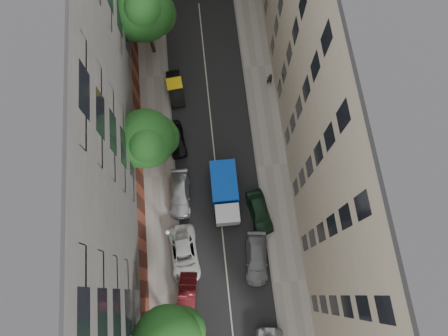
{
  "coord_description": "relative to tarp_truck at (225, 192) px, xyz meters",
  "views": [
    {
      "loc": [
        -0.42,
        -11.56,
        37.02
      ],
      "look_at": [
        0.61,
        -1.71,
        6.0
      ],
      "focal_mm": 32.0,
      "sensor_mm": 36.0,
      "label": 1
    }
  ],
  "objects": [
    {
      "name": "ground",
      "position": [
        -0.6,
        2.61,
        -1.47
      ],
      "size": [
        120.0,
        120.0,
        0.0
      ],
      "primitive_type": "plane",
      "color": "#4C4C49",
      "rests_on": "ground"
    },
    {
      "name": "road_surface",
      "position": [
        -0.6,
        2.61,
        -1.46
      ],
      "size": [
        8.0,
        44.0,
        0.02
      ],
      "primitive_type": "cube",
      "color": "black",
      "rests_on": "ground"
    },
    {
      "name": "sidewalk_left",
      "position": [
        -6.1,
        2.61,
        -1.39
      ],
      "size": [
        3.0,
        44.0,
        0.15
      ],
      "primitive_type": "cube",
      "color": "gray",
      "rests_on": "ground"
    },
    {
      "name": "sidewalk_right",
      "position": [
        4.9,
        2.61,
        -1.39
      ],
      "size": [
        3.0,
        44.0,
        0.15
      ],
      "primitive_type": "cube",
      "color": "gray",
      "rests_on": "ground"
    },
    {
      "name": "building_left",
      "position": [
        -11.6,
        2.61,
        8.53
      ],
      "size": [
        8.0,
        44.0,
        20.0
      ],
      "primitive_type": "cube",
      "color": "#484543",
      "rests_on": "ground"
    },
    {
      "name": "building_right",
      "position": [
        10.4,
        2.61,
        8.53
      ],
      "size": [
        8.0,
        44.0,
        20.0
      ],
      "primitive_type": "cube",
      "color": "#BBA791",
      "rests_on": "ground"
    },
    {
      "name": "tarp_truck",
      "position": [
        0.0,
        0.0,
        0.0
      ],
      "size": [
        2.38,
        5.77,
        2.66
      ],
      "rotation": [
        0.0,
        0.0,
        -0.01
      ],
      "color": "black",
      "rests_on": "ground"
    },
    {
      "name": "car_left_1",
      "position": [
        -4.2,
        -8.79,
        -0.77
      ],
      "size": [
        2.08,
        4.41,
        1.4
      ],
      "primitive_type": "imported",
      "rotation": [
        0.0,
        0.0,
        -0.15
      ],
      "color": "#4C0F13",
      "rests_on": "ground"
    },
    {
      "name": "car_left_2",
      "position": [
        -4.2,
        -5.09,
        -0.74
      ],
      "size": [
        2.75,
        5.4,
        1.46
      ],
      "primitive_type": "imported",
      "rotation": [
        0.0,
        0.0,
        0.06
      ],
      "color": "silver",
      "rests_on": "ground"
    },
    {
      "name": "car_left_3",
      "position": [
        -4.2,
        0.41,
        -0.79
      ],
      "size": [
        2.15,
        4.77,
        1.36
      ],
      "primitive_type": "imported",
      "rotation": [
        0.0,
        0.0,
        -0.05
      ],
      "color": "#BBBCC1",
      "rests_on": "ground"
    },
    {
      "name": "car_left_4",
      "position": [
        -4.15,
        6.01,
        -0.79
      ],
      "size": [
        2.04,
        4.11,
        1.35
      ],
      "primitive_type": "imported",
      "rotation": [
        0.0,
        0.0,
        0.12
      ],
      "color": "black",
      "rests_on": "ground"
    },
    {
      "name": "car_left_5",
      "position": [
        -3.87,
        11.61,
        -0.81
      ],
      "size": [
        1.77,
        4.12,
        1.32
      ],
      "primitive_type": "imported",
      "rotation": [
        0.0,
        0.0,
        0.1
      ],
      "color": "black",
      "rests_on": "ground"
    },
    {
      "name": "car_right_1",
      "position": [
        2.2,
        -6.19,
        -0.78
      ],
      "size": [
        2.44,
        4.92,
        1.37
      ],
      "primitive_type": "imported",
      "rotation": [
        0.0,
        0.0,
        -0.11
      ],
      "color": "slate",
      "rests_on": "ground"
    },
    {
      "name": "car_right_2",
      "position": [
        3.0,
        -1.99,
        -0.72
      ],
      "size": [
        2.41,
        4.57,
        1.48
      ],
      "primitive_type": "imported",
      "rotation": [
        0.0,
        0.0,
        0.16
      ],
      "color": "black",
      "rests_on": "ground"
    },
    {
      "name": "tree_mid",
      "position": [
        -6.24,
        4.27,
        3.84
      ],
      "size": [
        5.38,
        5.12,
        7.92
      ],
      "color": "#382619",
      "rests_on": "sidewalk_left"
    },
    {
      "name": "tree_far",
      "position": [
        -5.79,
        16.51,
        4.95
      ],
      "size": [
        5.89,
        5.7,
        9.46
      ],
      "color": "#382619",
      "rests_on": "sidewalk_left"
    },
    {
      "name": "lamp_post",
      "position": [
        -4.91,
        -3.85,
        2.47
      ],
      "size": [
        0.36,
        0.36,
        6.1
      ],
      "color": "#1B602E",
      "rests_on": "sidewalk_left"
    },
    {
      "name": "pedestrian",
      "position": [
        5.8,
        11.5,
        -0.45
      ],
      "size": [
        0.64,
        0.43,
        1.73
      ],
      "primitive_type": "imported",
      "rotation": [
        0.0,
        0.0,
        3.16
      ],
      "color": "black",
      "rests_on": "sidewalk_right"
    }
  ]
}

